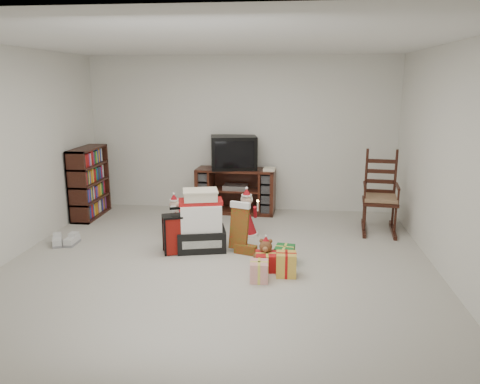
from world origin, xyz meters
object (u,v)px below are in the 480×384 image
teddy_bear (266,254)px  mrs_claus_figurine (175,219)px  gift_pile (201,224)px  santa_figurine (247,217)px  tv_stand (236,191)px  rocking_chair (379,202)px  gift_cluster (275,262)px  sneaker_pair (65,241)px  red_suitcase (179,234)px  bookshelf (89,184)px  crt_television (234,152)px

teddy_bear → mrs_claus_figurine: size_ratio=0.56×
gift_pile → santa_figurine: gift_pile is taller
tv_stand → teddy_bear: tv_stand is taller
rocking_chair → gift_cluster: (-1.42, -1.71, -0.29)m
rocking_chair → sneaker_pair: rocking_chair is taller
red_suitcase → sneaker_pair: red_suitcase is taller
bookshelf → crt_television: size_ratio=1.38×
bookshelf → rocking_chair: (4.40, -0.22, -0.12)m
bookshelf → gift_cluster: bookshelf is taller
red_suitcase → sneaker_pair: (-1.57, 0.12, -0.20)m
bookshelf → gift_cluster: size_ratio=1.39×
bookshelf → rocking_chair: size_ratio=0.91×
gift_pile → crt_television: size_ratio=0.95×
bookshelf → teddy_bear: size_ratio=3.34×
red_suitcase → gift_pile: bearing=10.7°
mrs_claus_figurine → bookshelf: bearing=154.2°
teddy_bear → sneaker_pair: size_ratio=0.91×
bookshelf → crt_television: 2.32m
gift_cluster → crt_television: (-0.76, 2.43, 0.87)m
teddy_bear → gift_cluster: size_ratio=0.42×
tv_stand → teddy_bear: 2.35m
tv_stand → crt_television: 0.62m
santa_figurine → mrs_claus_figurine: (-1.00, -0.07, -0.03)m
gift_pile → teddy_bear: size_ratio=2.31×
rocking_chair → mrs_claus_figurine: 2.91m
sneaker_pair → crt_television: crt_television is taller
santa_figurine → gift_cluster: (0.44, -1.25, -0.14)m
bookshelf → red_suitcase: bearing=-39.1°
gift_pile → mrs_claus_figurine: 0.73m
teddy_bear → gift_cluster: bearing=-54.8°
tv_stand → crt_television: crt_television is taller
sneaker_pair → santa_figurine: bearing=-0.1°
gift_pile → sneaker_pair: bearing=167.4°
rocking_chair → gift_cluster: bearing=-123.2°
teddy_bear → crt_television: crt_television is taller
mrs_claus_figurine → red_suitcase: bearing=-71.5°
gift_pile → santa_figurine: size_ratio=1.12×
bookshelf → red_suitcase: 2.31m
crt_television → gift_pile: bearing=-106.8°
tv_stand → rocking_chair: (2.15, -0.70, 0.05)m
santa_figurine → crt_television: 1.43m
tv_stand → santa_figurine: size_ratio=1.90×
rocking_chair → teddy_bear: bearing=-128.2°
teddy_bear → mrs_claus_figurine: bearing=142.4°
mrs_claus_figurine → crt_television: bearing=61.6°
rocking_chair → mrs_claus_figurine: rocking_chair is taller
red_suitcase → santa_figurine: bearing=23.3°
mrs_claus_figurine → gift_cluster: mrs_claus_figurine is taller
rocking_chair → teddy_bear: size_ratio=3.65×
tv_stand → gift_cluster: bearing=-70.1°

